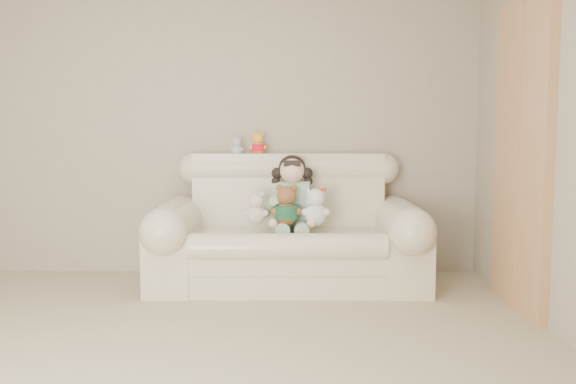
% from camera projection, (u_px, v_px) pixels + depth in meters
% --- Properties ---
extents(wall_back, '(4.50, 0.00, 4.50)m').
position_uv_depth(wall_back, '(212.00, 120.00, 5.16)').
color(wall_back, '#A0917F').
rests_on(wall_back, ground).
extents(sofa, '(2.10, 0.95, 1.03)m').
position_uv_depth(sofa, '(288.00, 221.00, 4.73)').
color(sofa, beige).
rests_on(sofa, floor).
extents(door_panel, '(0.06, 0.90, 2.10)m').
position_uv_depth(door_panel, '(522.00, 155.00, 4.07)').
color(door_panel, '#AD794A').
rests_on(door_panel, floor).
extents(seated_child, '(0.43, 0.50, 0.61)m').
position_uv_depth(seated_child, '(292.00, 193.00, 4.78)').
color(seated_child, '#367947').
rests_on(seated_child, sofa).
extents(brown_teddy, '(0.28, 0.25, 0.36)m').
position_uv_depth(brown_teddy, '(287.00, 201.00, 4.59)').
color(brown_teddy, brown).
rests_on(brown_teddy, sofa).
extents(white_cat, '(0.23, 0.18, 0.34)m').
position_uv_depth(white_cat, '(316.00, 203.00, 4.59)').
color(white_cat, white).
rests_on(white_cat, sofa).
extents(cream_teddy, '(0.23, 0.21, 0.30)m').
position_uv_depth(cream_teddy, '(256.00, 205.00, 4.62)').
color(cream_teddy, beige).
rests_on(cream_teddy, sofa).
extents(yellow_mini_bear, '(0.17, 0.14, 0.22)m').
position_uv_depth(yellow_mini_bear, '(258.00, 142.00, 5.04)').
color(yellow_mini_bear, yellow).
rests_on(yellow_mini_bear, sofa).
extents(grey_mini_plush, '(0.11, 0.09, 0.17)m').
position_uv_depth(grey_mini_plush, '(237.00, 145.00, 5.01)').
color(grey_mini_plush, silver).
rests_on(grey_mini_plush, sofa).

